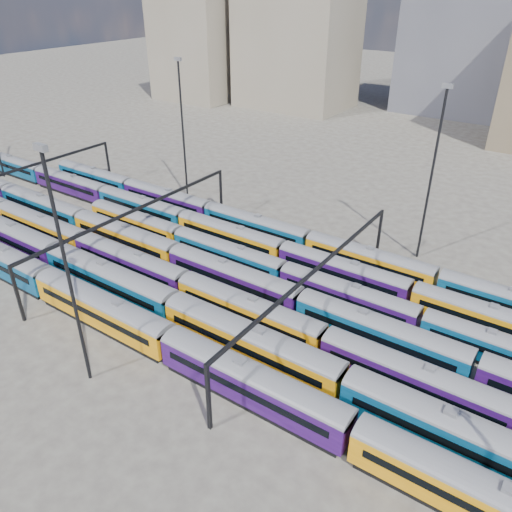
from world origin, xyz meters
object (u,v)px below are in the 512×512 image
Objects in this scene: rake_2 at (184,283)px; mast_2 at (66,265)px; rake_0 at (251,381)px; rake_1 at (345,382)px.

rake_2 is 20.48m from mast_2.
rake_2 is (-17.72, 10.00, -0.19)m from rake_0.
rake_1 is at bearing -11.12° from rake_2.
mast_2 is at bearing -85.13° from rake_2.
rake_2 is (-25.43, 5.00, -0.29)m from rake_1.
rake_1 is 1.11× the size of rake_2.
rake_1 is at bearing 32.96° from rake_0.
mast_2 is at bearing -156.72° from rake_0.
mast_2 is (-16.27, -7.00, 11.13)m from rake_0.
rake_0 is 1.25× the size of rake_2.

